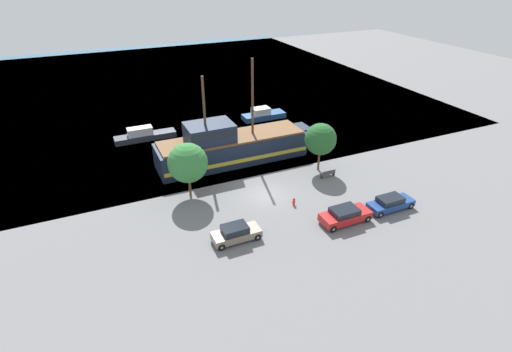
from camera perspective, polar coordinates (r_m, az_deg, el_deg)
ground_plane at (r=41.01m, az=1.26°, el=-2.68°), size 160.00×160.00×0.00m
water_surface at (r=79.93m, az=-12.68°, el=12.65°), size 80.00×80.00×0.00m
pirate_ship at (r=47.07m, az=-3.68°, el=4.28°), size 19.00×4.83×11.81m
moored_boat_dockside at (r=60.49m, az=1.00°, el=8.76°), size 6.45×2.24×1.74m
moored_boat_outer at (r=55.29m, az=-15.73°, el=5.66°), size 7.99×1.82×1.76m
parked_car_curb_front at (r=34.46m, az=-2.88°, el=-8.15°), size 4.19×1.77×1.49m
parked_car_curb_mid at (r=40.49m, az=18.66°, el=-3.68°), size 4.63×1.78×1.38m
parked_car_curb_rear at (r=37.49m, az=12.61°, el=-5.47°), size 4.72×2.01×1.47m
fire_hydrant at (r=39.34m, az=5.43°, el=-3.62°), size 0.42×0.25×0.76m
bench_promenade_east at (r=44.69m, az=10.24°, el=0.33°), size 1.69×0.45×0.85m
tree_row_east at (r=39.64m, az=-9.73°, el=1.85°), size 3.97×3.97×5.71m
tree_row_mideast at (r=44.74m, az=9.20°, el=5.21°), size 3.53×3.53×5.55m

